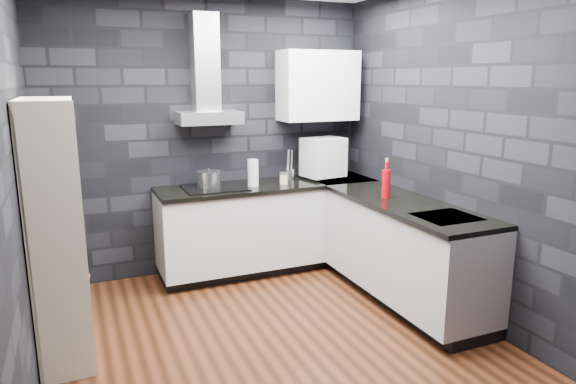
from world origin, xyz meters
TOP-DOWN VIEW (x-y plane):
  - ground at (0.00, 0.00)m, footprint 3.20×3.20m
  - wall_back at (0.00, 1.62)m, footprint 3.20×0.05m
  - wall_front at (0.00, -1.62)m, footprint 3.20×0.05m
  - wall_left at (-1.62, 0.00)m, footprint 0.05×3.20m
  - wall_right at (1.62, 0.00)m, footprint 0.05×3.20m
  - toekick_back at (0.50, 1.34)m, footprint 2.18×0.50m
  - toekick_right at (1.34, 0.10)m, footprint 0.50×1.78m
  - counter_back_cab at (0.50, 1.30)m, footprint 2.20×0.60m
  - counter_right_cab at (1.30, 0.10)m, footprint 0.60×1.80m
  - counter_back_top at (0.50, 1.29)m, footprint 2.20×0.62m
  - counter_right_top at (1.29, 0.10)m, footprint 0.62×1.80m
  - counter_corner_top at (1.30, 1.30)m, footprint 0.62×0.62m
  - hood_body at (-0.05, 1.43)m, footprint 0.60×0.34m
  - hood_chimney at (-0.05, 1.50)m, footprint 0.24×0.20m
  - upper_cabinet at (1.10, 1.43)m, footprint 0.80×0.35m
  - cooktop at (-0.05, 1.30)m, footprint 0.58×0.50m
  - sink_rim at (1.30, -0.40)m, footprint 0.44×0.40m
  - pot at (-0.10, 1.34)m, footprint 0.30×0.30m
  - glass_vase at (0.32, 1.24)m, footprint 0.13×0.13m
  - storage_jar at (0.63, 1.22)m, footprint 0.09×0.09m
  - utensil_crock at (0.75, 1.34)m, footprint 0.12×0.12m
  - appliance_garage at (1.12, 1.33)m, footprint 0.44×0.37m
  - red_bottle at (1.22, 0.31)m, footprint 0.09×0.09m
  - bookshelf at (-1.42, 0.32)m, footprint 0.44×0.84m
  - fruit_bowl at (-1.42, 0.23)m, footprint 0.25×0.25m
  - book_red at (-1.41, 0.46)m, footprint 0.17×0.03m
  - book_second at (-1.45, 0.45)m, footprint 0.14×0.12m

SIDE VIEW (x-z plane):
  - ground at x=0.00m, z-range 0.00..0.00m
  - toekick_back at x=0.50m, z-range 0.00..0.10m
  - toekick_right at x=1.34m, z-range 0.00..0.10m
  - counter_back_cab at x=0.50m, z-range 0.10..0.86m
  - counter_right_cab at x=1.30m, z-range 0.10..0.86m
  - book_red at x=-1.41m, z-range 0.46..0.68m
  - book_second at x=-1.45m, z-range 0.48..0.71m
  - counter_back_top at x=0.50m, z-range 0.86..0.90m
  - counter_right_top at x=1.29m, z-range 0.86..0.90m
  - counter_corner_top at x=1.30m, z-range 0.86..0.90m
  - sink_rim at x=1.30m, z-range 0.89..0.90m
  - bookshelf at x=-1.42m, z-range 0.00..1.80m
  - cooktop at x=-0.05m, z-range 0.90..0.91m
  - fruit_bowl at x=-1.42m, z-range 0.91..0.96m
  - storage_jar at x=0.63m, z-range 0.90..1.00m
  - utensil_crock at x=0.75m, z-range 0.90..1.02m
  - pot at x=-0.10m, z-range 0.91..1.05m
  - red_bottle at x=1.22m, z-range 0.90..1.15m
  - glass_vase at x=0.32m, z-range 0.90..1.16m
  - appliance_garage at x=1.12m, z-range 0.93..1.32m
  - wall_back at x=0.00m, z-range 0.00..2.70m
  - wall_front at x=0.00m, z-range 0.00..2.70m
  - wall_left at x=-1.62m, z-range 0.00..2.70m
  - wall_right at x=1.62m, z-range 0.00..2.70m
  - hood_body at x=-0.05m, z-range 1.50..1.62m
  - upper_cabinet at x=1.10m, z-range 1.50..2.20m
  - hood_chimney at x=-0.05m, z-range 1.62..2.52m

